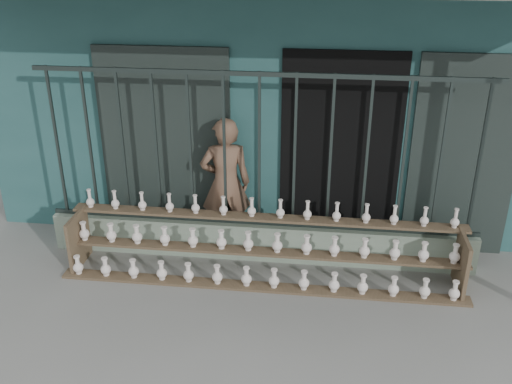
# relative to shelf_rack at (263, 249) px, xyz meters

# --- Properties ---
(ground) EXTENTS (60.00, 60.00, 0.00)m
(ground) POSITION_rel_shelf_rack_xyz_m (-0.09, -0.88, -0.36)
(ground) COLOR slate
(workshop_building) EXTENTS (7.40, 6.60, 3.21)m
(workshop_building) POSITION_rel_shelf_rack_xyz_m (-0.08, 3.35, 1.26)
(workshop_building) COLOR #275252
(workshop_building) RESTS_ON ground
(parapet_wall) EXTENTS (5.00, 0.20, 0.45)m
(parapet_wall) POSITION_rel_shelf_rack_xyz_m (-0.09, 0.42, -0.14)
(parapet_wall) COLOR gray
(parapet_wall) RESTS_ON ground
(security_fence) EXTENTS (5.00, 0.04, 1.80)m
(security_fence) POSITION_rel_shelf_rack_xyz_m (-0.09, 0.42, 0.98)
(security_fence) COLOR #283330
(security_fence) RESTS_ON parapet_wall
(shelf_rack) EXTENTS (4.50, 0.68, 0.85)m
(shelf_rack) POSITION_rel_shelf_rack_xyz_m (0.00, 0.00, 0.00)
(shelf_rack) COLOR brown
(shelf_rack) RESTS_ON ground
(elderly_woman) EXTENTS (0.67, 0.52, 1.65)m
(elderly_woman) POSITION_rel_shelf_rack_xyz_m (-0.52, 0.69, 0.46)
(elderly_woman) COLOR brown
(elderly_woman) RESTS_ON ground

